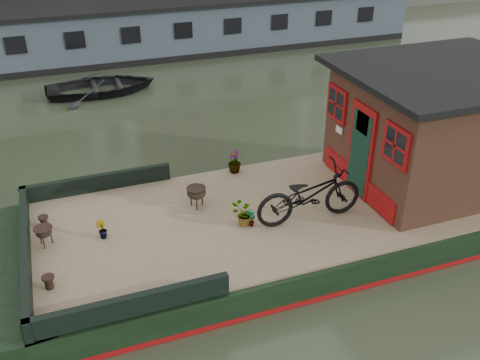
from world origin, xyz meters
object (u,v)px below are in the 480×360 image
object	(u,v)px
bicycle	(310,194)
dinghy	(101,82)
potted_plant_a	(251,218)
brazier_front	(197,197)
cabin	(438,126)
brazier_rear	(45,236)

from	to	relation	value
bicycle	dinghy	xyz separation A→B (m)	(-2.57, 10.05, -0.82)
potted_plant_a	brazier_front	world-z (taller)	brazier_front
cabin	bicycle	size ratio (longest dim) A/B	1.93
potted_plant_a	dinghy	size ratio (longest dim) A/B	0.09
cabin	potted_plant_a	size ratio (longest dim) A/B	11.94
dinghy	brazier_front	bearing A→B (deg)	-175.84
potted_plant_a	brazier_rear	world-z (taller)	brazier_rear
cabin	bicycle	world-z (taller)	cabin
cabin	potted_plant_a	world-z (taller)	cabin
potted_plant_a	bicycle	bearing A→B (deg)	-7.86
bicycle	dinghy	world-z (taller)	bicycle
potted_plant_a	cabin	bearing A→B (deg)	5.14
bicycle	potted_plant_a	bearing A→B (deg)	82.95
potted_plant_a	brazier_rear	xyz separation A→B (m)	(-3.59, 0.69, 0.02)
cabin	dinghy	size ratio (longest dim) A/B	1.12
bicycle	dinghy	bearing A→B (deg)	15.17
potted_plant_a	dinghy	xyz separation A→B (m)	(-1.49, 9.90, -0.45)
cabin	dinghy	world-z (taller)	cabin
potted_plant_a	dinghy	bearing A→B (deg)	98.54
brazier_front	brazier_rear	xyz separation A→B (m)	(-2.83, -0.30, -0.03)
cabin	brazier_rear	world-z (taller)	cabin
cabin	brazier_front	world-z (taller)	cabin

